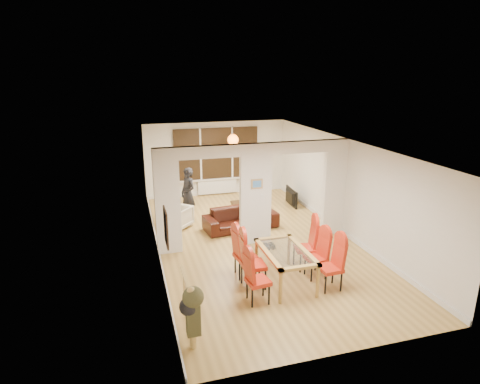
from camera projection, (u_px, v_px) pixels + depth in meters
name	position (u px, v px, depth m)	size (l,w,h in m)	color
floor	(255.00, 242.00, 10.46)	(5.00, 9.00, 0.01)	tan
room_walls	(256.00, 194.00, 10.09)	(5.00, 9.00, 2.60)	silver
divider_wall	(256.00, 194.00, 10.09)	(5.00, 0.18, 2.60)	white
bay_window_blinds	(216.00, 153.00, 14.12)	(3.00, 0.08, 1.80)	black
radiator	(217.00, 186.00, 14.42)	(1.40, 0.08, 0.50)	white
pendant_light	(233.00, 140.00, 12.96)	(0.36, 0.36, 0.36)	orange
stair_newel	(187.00, 301.00, 6.76)	(0.40, 1.20, 1.10)	tan
wall_poster	(166.00, 227.00, 7.14)	(0.04, 0.52, 0.67)	gray
pillar_photo	(257.00, 184.00, 9.91)	(0.30, 0.03, 0.25)	#4C8CD8
dining_table	(285.00, 266.00, 8.36)	(0.88, 1.56, 0.73)	#B38A42
dining_chair_la	(258.00, 277.00, 7.61)	(0.41, 0.41, 1.03)	red
dining_chair_lb	(253.00, 261.00, 8.12)	(0.47, 0.47, 1.17)	red
dining_chair_lc	(245.00, 252.00, 8.59)	(0.44, 0.44, 1.09)	red
dining_chair_ra	(330.00, 265.00, 8.07)	(0.43, 0.43, 1.07)	red
dining_chair_rb	(316.00, 255.00, 8.53)	(0.41, 0.41, 1.02)	red
dining_chair_rc	(305.00, 245.00, 8.93)	(0.45, 0.45, 1.11)	red
sofa	(241.00, 218.00, 11.29)	(2.07, 0.81, 0.60)	black
armchair	(178.00, 217.00, 11.36)	(0.67, 0.69, 0.62)	silver
person	(188.00, 194.00, 11.86)	(0.38, 0.58, 1.58)	black
television	(289.00, 197.00, 13.26)	(0.13, 0.99, 0.57)	black
coffee_table	(247.00, 205.00, 13.01)	(0.99, 0.49, 0.23)	#342211
bottle	(245.00, 197.00, 12.97)	(0.07, 0.07, 0.28)	#143F19
bowl	(251.00, 201.00, 12.96)	(0.21, 0.21, 0.05)	#342211
shoes	(269.00, 246.00, 10.07)	(0.24, 0.25, 0.10)	black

